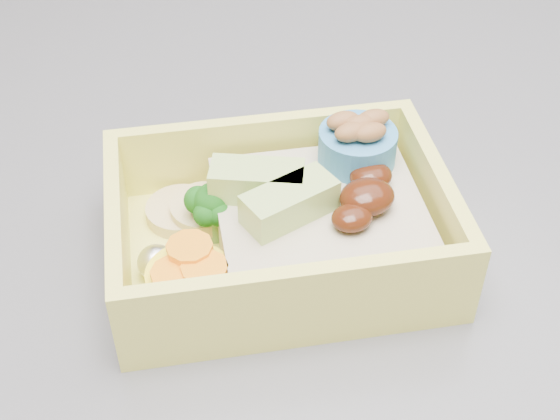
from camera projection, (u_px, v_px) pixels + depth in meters
name	position (u px, v px, depth m)	size (l,w,h in m)	color
bento_box	(289.00, 223.00, 0.45)	(0.21, 0.17, 0.07)	#EAE560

